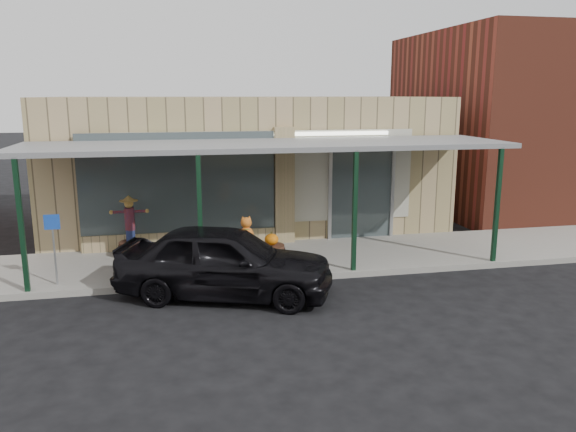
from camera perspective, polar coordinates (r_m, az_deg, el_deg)
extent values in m
plane|color=black|center=(11.26, 1.25, -10.05)|extent=(120.00, 120.00, 0.00)
cube|color=gray|center=(14.57, -1.93, -4.51)|extent=(40.00, 3.20, 0.15)
cube|color=tan|center=(18.63, -4.41, 5.51)|extent=(12.00, 6.00, 4.20)
cube|color=#414D4F|center=(15.38, -11.03, 3.15)|extent=(5.20, 0.06, 2.80)
cube|color=#414D4F|center=(16.47, 7.42, 2.45)|extent=(1.80, 0.06, 2.80)
cube|color=tan|center=(15.76, -0.40, 2.85)|extent=(0.55, 0.30, 3.40)
cube|color=tan|center=(15.75, -10.80, -2.40)|extent=(5.20, 0.30, 0.50)
cube|color=#AFAD9B|center=(15.66, -2.97, 3.89)|extent=(9.00, 0.02, 2.60)
cube|color=white|center=(15.51, -3.00, 8.26)|extent=(7.50, 0.03, 0.10)
cube|color=slate|center=(14.00, -2.02, 7.23)|extent=(12.00, 3.00, 0.12)
cube|color=black|center=(12.98, -25.46, -1.06)|extent=(0.10, 0.10, 2.95)
cube|color=black|center=(12.61, -8.93, -0.37)|extent=(0.10, 0.10, 2.95)
cube|color=black|center=(13.26, 6.79, 0.32)|extent=(0.10, 0.10, 2.95)
cube|color=black|center=(14.85, 20.47, 0.90)|extent=(0.10, 0.10, 2.95)
cube|color=brown|center=(24.72, 27.00, 8.56)|extent=(12.00, 8.00, 6.50)
cylinder|color=#4D2F1F|center=(15.04, -15.61, -3.30)|extent=(0.81, 0.81, 0.42)
cylinder|color=navy|center=(14.95, -15.69, -1.95)|extent=(0.30, 0.30, 0.31)
cylinder|color=maroon|center=(14.85, -15.79, -0.28)|extent=(0.33, 0.33, 0.58)
sphere|color=tan|center=(14.77, -15.88, 1.23)|extent=(0.23, 0.23, 0.23)
cone|color=tan|center=(14.74, -15.91, 1.75)|extent=(0.38, 0.38, 0.15)
cylinder|color=#4D2F1F|center=(14.11, -1.68, -3.82)|extent=(0.66, 0.66, 0.44)
ellipsoid|color=orange|center=(14.01, -1.69, -2.40)|extent=(0.35, 0.35, 0.28)
cylinder|color=#4C471E|center=(13.97, -1.70, -1.74)|extent=(0.04, 0.04, 0.07)
cylinder|color=gray|center=(13.35, -22.59, -3.89)|extent=(0.04, 0.04, 1.26)
cube|color=#1844B5|center=(13.16, -22.87, -0.57)|extent=(0.33, 0.03, 0.33)
imported|color=black|center=(12.09, -6.42, -4.60)|extent=(4.95, 3.26, 1.57)
ellipsoid|color=#D75825|center=(12.98, -4.23, -2.08)|extent=(0.35, 0.29, 0.45)
sphere|color=#D75825|center=(12.95, -4.28, -0.69)|extent=(0.25, 0.25, 0.25)
cylinder|color=#19711A|center=(12.94, -4.24, -1.31)|extent=(0.17, 0.17, 0.02)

